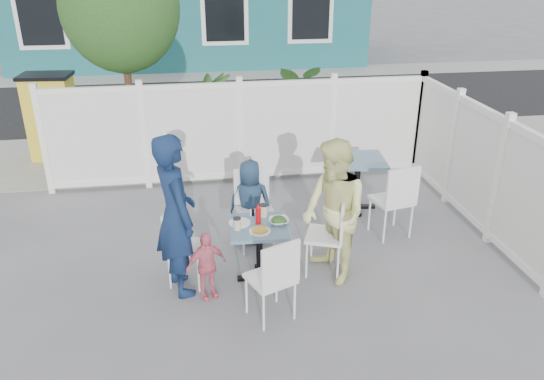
{
  "coord_description": "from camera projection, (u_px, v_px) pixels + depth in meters",
  "views": [
    {
      "loc": [
        -0.6,
        -5.4,
        3.35
      ],
      "look_at": [
        0.23,
        -0.01,
        0.9
      ],
      "focal_mm": 35.0,
      "sensor_mm": 36.0,
      "label": 1
    }
  ],
  "objects": [
    {
      "name": "utility_cabinet",
      "position": [
        52.0,
        118.0,
        9.22
      ],
      "size": [
        0.81,
        0.61,
        1.43
      ],
      "primitive_type": "cube",
      "rotation": [
        0.0,
        0.0,
        -0.08
      ],
      "color": "gold",
      "rests_on": "ground"
    },
    {
      "name": "salad_bowl",
      "position": [
        279.0,
        221.0,
        5.72
      ],
      "size": [
        0.22,
        0.22,
        0.05
      ],
      "primitive_type": "imported",
      "color": "white",
      "rests_on": "main_table"
    },
    {
      "name": "chair_left",
      "position": [
        181.0,
        240.0,
        5.72
      ],
      "size": [
        0.5,
        0.51,
        0.89
      ],
      "rotation": [
        0.0,
        0.0,
        -1.91
      ],
      "color": "white",
      "rests_on": "ground"
    },
    {
      "name": "coffee_cup_b",
      "position": [
        264.0,
        211.0,
        5.86
      ],
      "size": [
        0.09,
        0.09,
        0.13
      ],
      "primitive_type": "cylinder",
      "color": "beige",
      "rests_on": "main_table"
    },
    {
      "name": "boy",
      "position": [
        250.0,
        202.0,
        6.53
      ],
      "size": [
        0.59,
        0.45,
        1.08
      ],
      "primitive_type": "imported",
      "rotation": [
        0.0,
        0.0,
        2.92
      ],
      "color": "#1E334C",
      "rests_on": "ground"
    },
    {
      "name": "chair_back",
      "position": [
        254.0,
        202.0,
        6.48
      ],
      "size": [
        0.48,
        0.47,
        0.97
      ],
      "rotation": [
        0.0,
        0.0,
        3.24
      ],
      "color": "white",
      "rests_on": "ground"
    },
    {
      "name": "chair_spare",
      "position": [
        396.0,
        196.0,
        6.6
      ],
      "size": [
        0.53,
        0.52,
        1.0
      ],
      "rotation": [
        0.0,
        0.0,
        0.21
      ],
      "color": "white",
      "rests_on": "ground"
    },
    {
      "name": "chair_right",
      "position": [
        333.0,
        229.0,
        5.87
      ],
      "size": [
        0.54,
        0.55,
        0.95
      ],
      "rotation": [
        0.0,
        0.0,
        1.2
      ],
      "color": "white",
      "rests_on": "ground"
    },
    {
      "name": "street",
      "position": [
        217.0,
        101.0,
        13.09
      ],
      "size": [
        24.0,
        5.0,
        0.01
      ],
      "primitive_type": "cube",
      "color": "black",
      "rests_on": "ground"
    },
    {
      "name": "potted_shrub_b",
      "position": [
        312.0,
        120.0,
        8.9
      ],
      "size": [
        1.6,
        1.45,
        1.55
      ],
      "primitive_type": "imported",
      "rotation": [
        0.0,
        0.0,
        2.95
      ],
      "color": "#213B16",
      "rests_on": "ground"
    },
    {
      "name": "man",
      "position": [
        176.0,
        216.0,
        5.45
      ],
      "size": [
        0.61,
        0.75,
        1.76
      ],
      "primitive_type": "imported",
      "rotation": [
        0.0,
        0.0,
        1.9
      ],
      "color": "#102245",
      "rests_on": "ground"
    },
    {
      "name": "woman",
      "position": [
        334.0,
        213.0,
        5.67
      ],
      "size": [
        0.8,
        0.92,
        1.61
      ],
      "primitive_type": "imported",
      "rotation": [
        0.0,
        0.0,
        -1.29
      ],
      "color": "#E6E848",
      "rests_on": "ground"
    },
    {
      "name": "salt_shaker",
      "position": [
        251.0,
        212.0,
        5.9
      ],
      "size": [
        0.03,
        0.03,
        0.07
      ],
      "primitive_type": "cylinder",
      "color": "white",
      "rests_on": "main_table"
    },
    {
      "name": "pepper_shaker",
      "position": [
        253.0,
        213.0,
        5.88
      ],
      "size": [
        0.03,
        0.03,
        0.08
      ],
      "primitive_type": "cylinder",
      "color": "black",
      "rests_on": "main_table"
    },
    {
      "name": "potted_shrub_a",
      "position": [
        211.0,
        123.0,
        8.76
      ],
      "size": [
        1.24,
        1.24,
        1.57
      ],
      "primitive_type": "imported",
      "rotation": [
        0.0,
        0.0,
        5.41
      ],
      "color": "#213B16",
      "rests_on": "ground"
    },
    {
      "name": "near_sidewalk",
      "position": [
        229.0,
        152.0,
        9.75
      ],
      "size": [
        24.0,
        2.6,
        0.01
      ],
      "primitive_type": "cube",
      "color": "gray",
      "rests_on": "ground"
    },
    {
      "name": "plate_main",
      "position": [
        260.0,
        231.0,
        5.55
      ],
      "size": [
        0.23,
        0.23,
        0.01
      ],
      "primitive_type": "cylinder",
      "color": "white",
      "rests_on": "main_table"
    },
    {
      "name": "chair_near",
      "position": [
        275.0,
        275.0,
        5.08
      ],
      "size": [
        0.54,
        0.53,
        0.91
      ],
      "rotation": [
        0.0,
        0.0,
        0.4
      ],
      "color": "white",
      "rests_on": "ground"
    },
    {
      "name": "far_sidewalk",
      "position": [
        211.0,
        75.0,
        15.88
      ],
      "size": [
        24.0,
        1.6,
        0.01
      ],
      "primitive_type": "cube",
      "color": "gray",
      "rests_on": "ground"
    },
    {
      "name": "fence_back",
      "position": [
        240.0,
        135.0,
        8.18
      ],
      "size": [
        5.86,
        0.08,
        1.6
      ],
      "color": "white",
      "rests_on": "ground"
    },
    {
      "name": "ketchup_bottle",
      "position": [
        258.0,
        216.0,
        5.69
      ],
      "size": [
        0.06,
        0.06,
        0.19
      ],
      "primitive_type": "cylinder",
      "color": "#B2070E",
      "rests_on": "main_table"
    },
    {
      "name": "coffee_cup_a",
      "position": [
        237.0,
        224.0,
        5.58
      ],
      "size": [
        0.08,
        0.08,
        0.12
      ],
      "primitive_type": "cylinder",
      "color": "beige",
      "rests_on": "main_table"
    },
    {
      "name": "tree",
      "position": [
        120.0,
        8.0,
        8.02
      ],
      "size": [
        1.8,
        1.62,
        3.59
      ],
      "color": "#382316",
      "rests_on": "ground"
    },
    {
      "name": "main_table",
      "position": [
        259.0,
        238.0,
        5.75
      ],
      "size": [
        0.66,
        0.66,
        0.68
      ],
      "rotation": [
        0.0,
        0.0,
        -0.04
      ],
      "color": "teal",
      "rests_on": "ground"
    },
    {
      "name": "plate_side",
      "position": [
        240.0,
        223.0,
        5.73
      ],
      "size": [
        0.24,
        0.24,
        0.02
      ],
      "primitive_type": "cylinder",
      "color": "white",
      "rests_on": "main_table"
    },
    {
      "name": "toddler",
      "position": [
        206.0,
        266.0,
        5.5
      ],
      "size": [
        0.48,
        0.34,
        0.76
      ],
      "primitive_type": "imported",
      "rotation": [
        0.0,
        0.0,
        0.39
      ],
      "color": "#E76E82",
      "rests_on": "ground"
    },
    {
      "name": "spare_table",
      "position": [
        358.0,
        170.0,
        7.37
      ],
      "size": [
        0.79,
        0.79,
        0.76
      ],
      "rotation": [
        0.0,
        0.0,
        -0.12
      ],
      "color": "teal",
      "rests_on": "ground"
    },
    {
      "name": "fence_right",
      "position": [
        473.0,
        166.0,
        6.96
      ],
      "size": [
        0.08,
        3.66,
        1.6
      ],
      "rotation": [
        0.0,
        0.0,
        1.57
      ],
      "color": "white",
      "rests_on": "ground"
    },
    {
      "name": "ground",
      "position": [
        253.0,
        260.0,
        6.33
      ],
      "size": [
        80.0,
        80.0,
        0.0
      ],
      "primitive_type": "plane",
      "color": "slate"
    }
  ]
}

